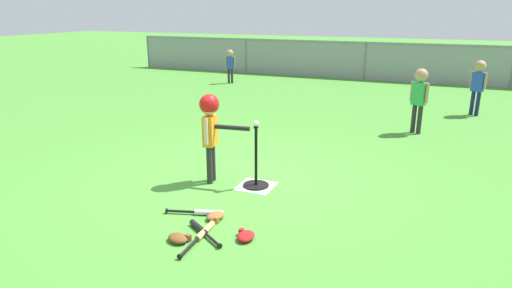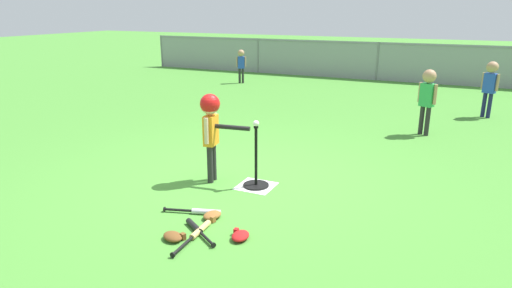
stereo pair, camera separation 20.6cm
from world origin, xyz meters
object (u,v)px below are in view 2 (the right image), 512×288
batting_tee (256,176)px  spare_bat_silver (200,211)px  batter_child (211,120)px  spare_bat_black (197,229)px  glove_near_bats (173,236)px  fielder_near_right (427,93)px  baseball_on_tee (256,123)px  spare_bat_wood (197,233)px  fielder_near_left (490,82)px  fielder_deep_center (241,62)px  glove_by_plate (240,236)px  glove_tossed_aside (212,215)px

batting_tee → spare_bat_silver: (-0.21, -0.96, -0.10)m
batter_child → spare_bat_black: batter_child is taller
glove_near_bats → fielder_near_right: bearing=69.9°
batting_tee → spare_bat_black: 1.32m
batting_tee → baseball_on_tee: 0.68m
baseball_on_tee → glove_near_bats: (-0.15, -1.55, -0.77)m
baseball_on_tee → spare_bat_wood: 1.59m
fielder_near_left → fielder_near_right: bearing=-118.0°
spare_bat_black → batter_child: bearing=113.6°
batting_tee → fielder_near_left: 5.94m
batter_child → fielder_deep_center: size_ratio=1.16×
spare_bat_silver → batting_tee: bearing=77.5°
batter_child → spare_bat_wood: (0.59, -1.32, -0.78)m
batting_tee → fielder_near_left: bearing=63.2°
fielder_near_right → spare_bat_wood: 5.08m
spare_bat_silver → spare_bat_black: same height
glove_by_plate → glove_tossed_aside: bearing=150.2°
spare_bat_wood → baseball_on_tee: bearing=90.5°
spare_bat_wood → glove_by_plate: (0.41, 0.12, 0.01)m
batter_child → glove_near_bats: bearing=-73.9°
fielder_near_left → glove_by_plate: bearing=-108.9°
fielder_near_right → batting_tee: bearing=-116.1°
spare_bat_black → glove_tossed_aside: 0.32m
fielder_near_right → glove_by_plate: fielder_near_right is taller
batter_child → fielder_near_right: 4.11m
baseball_on_tee → fielder_near_right: 3.76m
spare_bat_black → glove_tossed_aside: glove_tossed_aside is taller
batting_tee → glove_near_bats: (-0.15, -1.55, -0.09)m
spare_bat_black → spare_bat_wood: bearing=-57.3°
batting_tee → fielder_near_left: size_ratio=0.68×
batting_tee → glove_tossed_aside: size_ratio=3.09×
fielder_near_left → glove_tossed_aside: fielder_near_left is taller
fielder_deep_center → spare_bat_wood: fielder_deep_center is taller
glove_tossed_aside → baseball_on_tee: bearing=87.6°
fielder_near_left → glove_tossed_aside: (-2.71, -6.28, -0.69)m
glove_near_bats → glove_by_plate: bearing=26.5°
baseball_on_tee → fielder_deep_center: fielder_deep_center is taller
glove_by_plate → fielder_near_right: bearing=75.1°
fielder_near_right → spare_bat_silver: size_ratio=1.84×
batter_child → batting_tee: bearing=7.3°
fielder_near_right → fielder_near_left: bearing=62.0°
baseball_on_tee → glove_tossed_aside: 1.26m
fielder_deep_center → spare_bat_wood: 9.26m
batting_tee → baseball_on_tee: baseball_on_tee is taller
batting_tee → fielder_deep_center: fielder_deep_center is taller
glove_tossed_aside → fielder_near_right: bearing=68.8°
glove_tossed_aside → fielder_near_left: bearing=66.6°
glove_tossed_aside → batting_tee: bearing=87.6°
batter_child → baseball_on_tee: bearing=7.3°
baseball_on_tee → spare_bat_black: 1.53m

